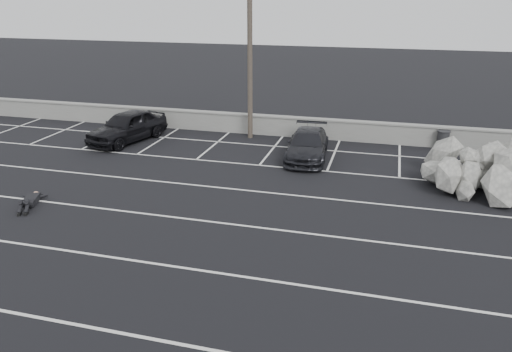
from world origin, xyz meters
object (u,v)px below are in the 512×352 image
(car_left, at_px, (127,126))
(riprap_pile, at_px, (491,173))
(car_right, at_px, (307,145))
(person, at_px, (32,196))
(trash_bin, at_px, (443,140))
(utility_pole, at_px, (250,43))

(car_left, relative_size, riprap_pile, 0.79)
(car_right, xyz_separation_m, person, (-8.80, -7.76, -0.40))
(car_right, relative_size, riprap_pile, 0.75)
(car_left, relative_size, trash_bin, 4.83)
(car_right, height_order, utility_pole, utility_pole)
(utility_pole, bearing_deg, person, -117.21)
(car_left, distance_m, person, 8.12)
(utility_pole, relative_size, person, 3.82)
(car_left, relative_size, person, 1.84)
(utility_pole, bearing_deg, car_left, -158.72)
(trash_bin, distance_m, riprap_pile, 4.89)
(car_right, xyz_separation_m, trash_bin, (6.12, 3.01, -0.15))
(utility_pole, bearing_deg, trash_bin, 2.39)
(car_right, relative_size, person, 1.76)
(trash_bin, bearing_deg, car_right, -153.78)
(car_right, xyz_separation_m, utility_pole, (-3.47, 2.61, 4.20))
(car_left, bearing_deg, person, -71.11)
(utility_pole, xyz_separation_m, trash_bin, (9.59, 0.40, -4.35))
(car_left, bearing_deg, utility_pole, 36.39)
(trash_bin, height_order, person, trash_bin)
(utility_pole, xyz_separation_m, person, (-5.33, -10.37, -4.60))
(trash_bin, xyz_separation_m, riprap_pile, (1.44, -4.67, 0.08))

